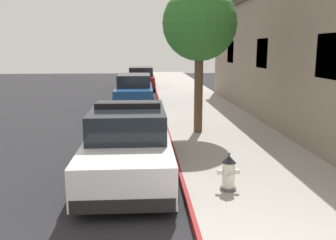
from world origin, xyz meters
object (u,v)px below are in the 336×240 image
police_cruiser (128,144)px  parked_car_silver_ahead (134,90)px  parked_car_dark_far (141,79)px  fire_hydrant (229,173)px  street_tree (200,25)px

police_cruiser → parked_car_silver_ahead: (-0.14, 10.87, -0.00)m
parked_car_silver_ahead → parked_car_dark_far: (0.31, 7.47, 0.00)m
parked_car_silver_ahead → fire_hydrant: parked_car_silver_ahead is taller
parked_car_silver_ahead → street_tree: 8.06m
police_cruiser → fire_hydrant: 2.46m
parked_car_dark_far → fire_hydrant: size_ratio=6.37×
parked_car_silver_ahead → street_tree: (2.30, -7.16, 2.89)m
police_cruiser → parked_car_dark_far: size_ratio=1.00×
parked_car_silver_ahead → fire_hydrant: (2.15, -12.27, -0.25)m
parked_car_dark_far → street_tree: bearing=-82.3°
fire_hydrant → police_cruiser: bearing=145.0°
police_cruiser → parked_car_silver_ahead: 10.87m
parked_car_dark_far → fire_hydrant: bearing=-84.7°
police_cruiser → street_tree: size_ratio=1.03×
parked_car_silver_ahead → fire_hydrant: size_ratio=6.37×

